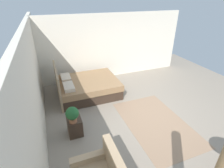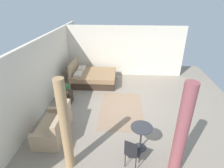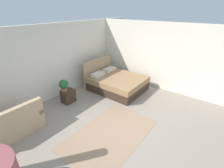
{
  "view_description": "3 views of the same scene",
  "coord_description": "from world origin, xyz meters",
  "px_view_note": "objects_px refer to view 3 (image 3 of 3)",
  "views": [
    {
      "loc": [
        -3.46,
        2.61,
        3.26
      ],
      "look_at": [
        0.78,
        0.98,
        0.89
      ],
      "focal_mm": 27.82,
      "sensor_mm": 36.0,
      "label": 1
    },
    {
      "loc": [
        -6.14,
        0.05,
        3.97
      ],
      "look_at": [
        -0.13,
        0.44,
        1.0
      ],
      "focal_mm": 28.95,
      "sensor_mm": 36.0,
      "label": 2
    },
    {
      "loc": [
        -2.96,
        -2.03,
        3.1
      ],
      "look_at": [
        0.69,
        0.76,
        0.92
      ],
      "focal_mm": 26.17,
      "sensor_mm": 36.0,
      "label": 3
    }
  ],
  "objects_px": {
    "bed": "(116,82)",
    "nightstand": "(68,96)",
    "potted_plant": "(64,85)",
    "couch": "(12,125)"
  },
  "relations": [
    {
      "from": "bed",
      "to": "nightstand",
      "type": "distance_m",
      "value": 2.0
    },
    {
      "from": "potted_plant",
      "to": "nightstand",
      "type": "bearing_deg",
      "value": -17.73
    },
    {
      "from": "nightstand",
      "to": "potted_plant",
      "type": "xyz_separation_m",
      "value": [
        -0.1,
        0.03,
        0.47
      ]
    },
    {
      "from": "bed",
      "to": "potted_plant",
      "type": "xyz_separation_m",
      "value": [
        -1.95,
        0.79,
        0.4
      ]
    },
    {
      "from": "bed",
      "to": "potted_plant",
      "type": "height_order",
      "value": "bed"
    },
    {
      "from": "bed",
      "to": "nightstand",
      "type": "relative_size",
      "value": 4.44
    },
    {
      "from": "couch",
      "to": "bed",
      "type": "bearing_deg",
      "value": -9.09
    },
    {
      "from": "couch",
      "to": "nightstand",
      "type": "relative_size",
      "value": 3.15
    },
    {
      "from": "couch",
      "to": "potted_plant",
      "type": "height_order",
      "value": "couch"
    },
    {
      "from": "couch",
      "to": "nightstand",
      "type": "height_order",
      "value": "couch"
    }
  ]
}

